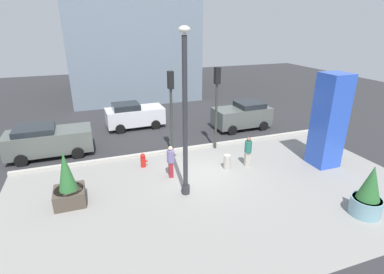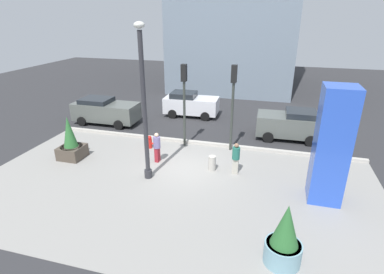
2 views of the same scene
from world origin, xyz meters
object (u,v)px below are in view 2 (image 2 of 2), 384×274
(pedestrian_on_sidewalk, at_px, (236,157))
(car_far_lane, at_px, (291,124))
(car_passing_lane, at_px, (105,111))
(pedestrian_crossing, at_px, (157,146))
(traffic_light_far_side, at_px, (184,93))
(art_pillar_blue, at_px, (332,146))
(potted_plant_curbside, at_px, (71,143))
(potted_plant_by_pillar, at_px, (284,239))
(fire_hydrant, at_px, (150,142))
(concrete_bollard, at_px, (212,163))
(traffic_light_corner, at_px, (233,95))
(lamp_post, at_px, (144,109))
(car_intersection, at_px, (191,104))

(pedestrian_on_sidewalk, bearing_deg, car_far_lane, 64.08)
(car_passing_lane, xyz_separation_m, pedestrian_crossing, (5.66, -4.66, -0.02))
(car_passing_lane, bearing_deg, traffic_light_far_side, -19.64)
(art_pillar_blue, xyz_separation_m, potted_plant_curbside, (-12.36, 0.56, -1.51))
(car_passing_lane, bearing_deg, art_pillar_blue, -23.99)
(car_far_lane, bearing_deg, traffic_light_far_side, -154.86)
(potted_plant_by_pillar, xyz_separation_m, traffic_light_far_side, (-5.47, 7.80, 2.24))
(fire_hydrant, xyz_separation_m, car_passing_lane, (-4.60, 3.16, 0.54))
(concrete_bollard, relative_size, pedestrian_on_sidewalk, 0.47)
(car_far_lane, bearing_deg, concrete_bollard, -125.20)
(car_far_lane, relative_size, car_passing_lane, 0.88)
(traffic_light_corner, xyz_separation_m, pedestrian_on_sidewalk, (0.64, -2.65, -2.31))
(pedestrian_on_sidewalk, bearing_deg, traffic_light_far_side, 142.24)
(lamp_post, distance_m, art_pillar_blue, 7.73)
(lamp_post, distance_m, fire_hydrant, 4.51)
(potted_plant_curbside, height_order, pedestrian_crossing, potted_plant_curbside)
(lamp_post, relative_size, car_far_lane, 1.75)
(art_pillar_blue, distance_m, car_passing_lane, 14.85)
(art_pillar_blue, xyz_separation_m, concrete_bollard, (-4.93, 1.21, -2.00))
(concrete_bollard, bearing_deg, potted_plant_by_pillar, -57.89)
(potted_plant_by_pillar, bearing_deg, pedestrian_on_sidewalk, 112.55)
(pedestrian_crossing, bearing_deg, art_pillar_blue, -9.74)
(fire_hydrant, relative_size, pedestrian_crossing, 0.47)
(potted_plant_curbside, height_order, car_far_lane, potted_plant_curbside)
(lamp_post, relative_size, art_pillar_blue, 1.45)
(concrete_bollard, bearing_deg, car_far_lane, 54.80)
(potted_plant_by_pillar, xyz_separation_m, concrete_bollard, (-3.32, 5.29, -0.52))
(potted_plant_by_pillar, bearing_deg, car_intersection, 116.65)
(art_pillar_blue, distance_m, fire_hydrant, 9.56)
(car_passing_lane, bearing_deg, pedestrian_on_sidewalk, -26.51)
(concrete_bollard, bearing_deg, lamp_post, -150.99)
(fire_hydrant, distance_m, car_passing_lane, 5.61)
(art_pillar_blue, height_order, fire_hydrant, art_pillar_blue)
(pedestrian_crossing, bearing_deg, traffic_light_corner, 35.95)
(fire_hydrant, xyz_separation_m, pedestrian_crossing, (1.05, -1.50, 0.51))
(art_pillar_blue, bearing_deg, potted_plant_by_pillar, -111.60)
(potted_plant_by_pillar, relative_size, traffic_light_corner, 0.44)
(potted_plant_curbside, bearing_deg, car_intersection, 64.58)
(car_far_lane, xyz_separation_m, car_intersection, (-7.05, 2.70, -0.03))
(concrete_bollard, height_order, pedestrian_crossing, pedestrian_crossing)
(concrete_bollard, bearing_deg, car_intersection, 112.71)
(traffic_light_far_side, distance_m, pedestrian_crossing, 3.36)
(concrete_bollard, height_order, traffic_light_far_side, traffic_light_far_side)
(potted_plant_curbside, relative_size, traffic_light_corner, 0.49)
(concrete_bollard, bearing_deg, traffic_light_far_side, 130.62)
(art_pillar_blue, distance_m, potted_plant_curbside, 12.47)
(potted_plant_by_pillar, distance_m, fire_hydrant, 10.06)
(car_far_lane, xyz_separation_m, pedestrian_crossing, (-6.63, -5.13, -0.04))
(art_pillar_blue, height_order, traffic_light_far_side, art_pillar_blue)
(traffic_light_far_side, height_order, traffic_light_corner, traffic_light_corner)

